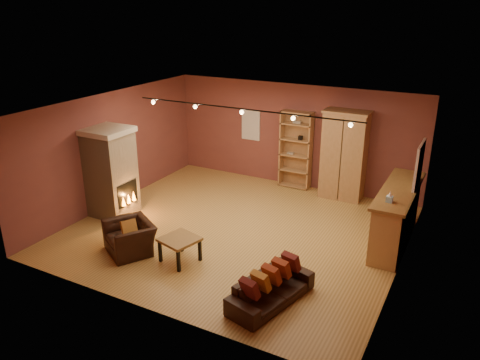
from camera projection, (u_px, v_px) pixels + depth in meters
The scene contains 16 objects.
floor at pixel (237, 230), 10.51m from camera, with size 7.00×7.00×0.00m, color olive.
ceiling at pixel (237, 107), 9.51m from camera, with size 7.00×7.00×0.00m, color brown.
back_wall at pixel (294, 136), 12.69m from camera, with size 7.00×0.02×2.80m, color brown.
left_wall at pixel (113, 149), 11.54m from camera, with size 0.02×6.50×2.80m, color brown.
right_wall at pixel (407, 202), 8.47m from camera, with size 0.02×6.50×2.80m, color brown.
fireplace at pixel (111, 172), 10.97m from camera, with size 1.01×0.98×2.12m.
back_window at pixel (251, 125), 13.19m from camera, with size 0.56×0.04×0.86m, color silver.
bookcase at pixel (297, 149), 12.65m from camera, with size 0.87×0.34×2.11m.
armoire at pixel (344, 155), 11.88m from camera, with size 1.13×0.65×2.31m.
bar_counter at pixel (396, 216), 9.75m from camera, with size 0.68×2.58×1.23m.
tissue_box at pixel (390, 198), 8.87m from camera, with size 0.13×0.13×0.22m.
right_window at pixel (419, 166), 9.55m from camera, with size 0.05×0.90×1.00m, color silver.
loveseat at pixel (271, 284), 7.87m from camera, with size 0.89×1.74×0.72m.
armchair at pixel (130, 232), 9.46m from camera, with size 1.17×1.05×0.86m.
coffee_table at pixel (180, 242), 9.11m from camera, with size 0.81×0.81×0.50m.
track_rail at pixel (242, 110), 9.71m from camera, with size 5.20×0.09×0.13m.
Camera 1 is at (4.47, -8.29, 4.79)m, focal length 35.00 mm.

